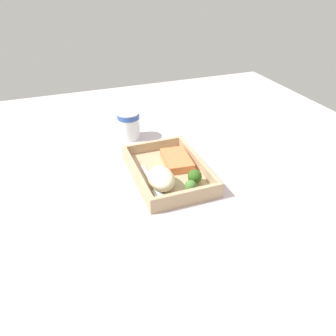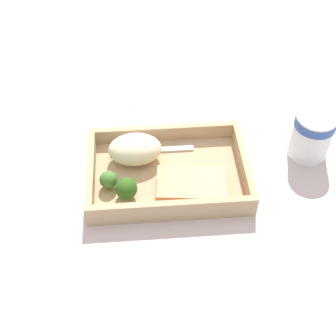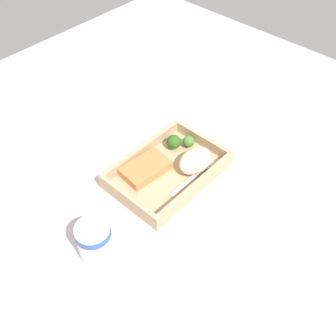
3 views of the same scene
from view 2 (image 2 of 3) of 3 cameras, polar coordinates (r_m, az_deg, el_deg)
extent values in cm
cube|color=beige|center=(86.70, 0.00, -1.65)|extent=(160.00, 160.00, 2.00)
cube|color=tan|center=(85.49, 0.00, -0.95)|extent=(28.74, 19.60, 1.20)
cube|color=tan|center=(90.31, -0.45, 4.34)|extent=(28.74, 1.20, 3.13)
cube|color=tan|center=(78.00, 0.52, -4.96)|extent=(28.74, 1.20, 3.13)
cube|color=tan|center=(85.69, 9.22, 0.55)|extent=(1.20, 17.20, 3.13)
cube|color=tan|center=(84.30, -9.37, -0.50)|extent=(1.20, 17.20, 3.13)
cube|color=#EA7B45|center=(81.74, 2.83, -2.16)|extent=(12.61, 8.48, 2.32)
ellipsoid|color=beige|center=(85.81, -4.04, 2.29)|extent=(9.79, 6.87, 5.24)
cylinder|color=#8CAD5A|center=(83.28, -7.18, -2.04)|extent=(1.19, 1.19, 1.01)
sphere|color=#487A33|center=(82.26, -7.27, -1.42)|extent=(3.13, 3.13, 3.13)
cylinder|color=#7FAA60|center=(81.41, -5.04, -3.24)|extent=(1.45, 1.45, 1.19)
sphere|color=#305D1C|center=(80.15, -5.11, -2.50)|extent=(3.82, 3.82, 3.82)
cube|color=silver|center=(88.92, -0.87, 2.25)|extent=(12.40, 1.12, 0.44)
cube|color=silver|center=(88.97, -5.96, 1.97)|extent=(3.40, 2.20, 0.44)
cylinder|color=white|center=(90.84, 17.09, 3.75)|extent=(7.27, 7.27, 9.36)
cylinder|color=#3356A8|center=(88.60, 17.57, 5.34)|extent=(7.49, 7.49, 1.69)
cube|color=white|center=(105.30, -1.26, 9.81)|extent=(14.78, 17.40, 0.24)
camera|label=1|loc=(1.09, -50.46, 27.01)|focal=35.00mm
camera|label=3|loc=(1.16, 35.77, 47.11)|focal=42.00mm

